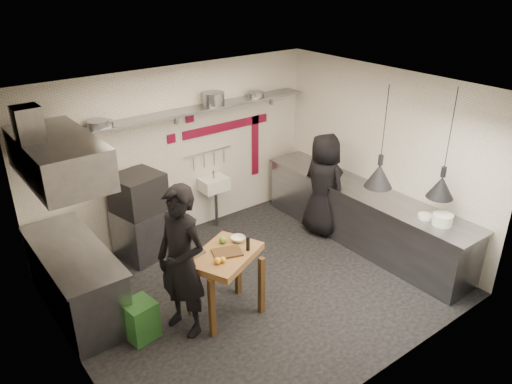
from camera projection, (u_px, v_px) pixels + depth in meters
floor at (257, 288)px, 7.07m from camera, size 5.00×5.00×0.00m
ceiling at (257, 93)px, 5.88m from camera, size 5.00×5.00×0.00m
wall_back at (178, 154)px, 7.99m from camera, size 5.00×0.04×2.80m
wall_front at (386, 272)px, 4.97m from camera, size 5.00×0.04×2.80m
wall_left at (64, 264)px, 5.10m from camera, size 0.04×4.20×2.80m
wall_right at (383, 157)px, 7.85m from camera, size 0.04×4.20×2.80m
red_band_horiz at (227, 126)px, 8.38m from camera, size 1.70×0.02×0.14m
red_band_vert at (255, 146)px, 8.91m from camera, size 0.14×0.02×1.10m
red_tile_a at (190, 118)px, 7.88m from camera, size 0.14×0.02×0.14m
red_tile_b at (171, 139)px, 7.80m from camera, size 0.14×0.02×0.14m
back_shelf at (180, 113)px, 7.55m from camera, size 4.60×0.34×0.04m
shelf_bracket_left at (50, 142)px, 6.66m from camera, size 0.04×0.06×0.24m
shelf_bracket_mid at (176, 117)px, 7.70m from camera, size 0.04×0.06×0.24m
shelf_bracket_right at (271, 98)px, 8.75m from camera, size 0.04×0.06×0.24m
pan_far_left at (98, 124)px, 6.82m from camera, size 0.37×0.37×0.09m
pan_mid_left at (104, 123)px, 6.87m from camera, size 0.32×0.32×0.07m
stock_pot at (214, 99)px, 7.84m from camera, size 0.41×0.41×0.20m
pan_right at (256, 94)px, 8.32m from camera, size 0.36×0.36×0.08m
oven_stand at (143, 232)px, 7.72m from camera, size 0.86×0.81×0.80m
combi_oven at (138, 193)px, 7.38m from camera, size 0.79×0.75×0.58m
oven_door at (147, 198)px, 7.23m from camera, size 0.49×0.14×0.46m
oven_glass at (147, 199)px, 7.18m from camera, size 0.38×0.10×0.34m
hand_sink at (214, 184)px, 8.43m from camera, size 0.46×0.34×0.22m
sink_tap at (214, 174)px, 8.35m from camera, size 0.03×0.03×0.14m
sink_drain at (216, 208)px, 8.58m from camera, size 0.06×0.06×0.66m
utensil_rail at (208, 152)px, 8.30m from camera, size 0.90×0.02×0.02m
counter_right at (362, 217)px, 8.06m from camera, size 0.70×3.80×0.90m
counter_right_top at (365, 191)px, 7.87m from camera, size 0.76×3.90×0.03m
plate_stack at (443, 219)px, 6.81m from camera, size 0.35×0.35×0.15m
small_bowl_right at (425, 216)px, 7.00m from camera, size 0.22×0.22×0.05m
counter_left at (76, 281)px, 6.45m from camera, size 0.70×1.90×0.90m
counter_left_top at (71, 250)px, 6.26m from camera, size 0.76×2.00×0.03m
extractor_hood at (58, 158)px, 5.76m from camera, size 0.78×1.60×0.50m
hood_duct at (29, 129)px, 5.45m from camera, size 0.28×0.28×0.50m
green_bin at (140, 320)px, 6.07m from camera, size 0.40×0.40×0.50m
prep_table at (226, 284)px, 6.39m from camera, size 1.10×0.96×0.92m
cutting_board at (227, 252)px, 6.18m from camera, size 0.42×0.35×0.02m
pepper_mill at (248, 243)px, 6.21m from camera, size 0.06×0.06×0.20m
lemon_a at (217, 261)px, 5.96m from camera, size 0.10×0.10×0.09m
lemon_b at (223, 260)px, 5.99m from camera, size 0.09×0.09×0.07m
veg_ball at (223, 240)px, 6.39m from camera, size 0.13×0.13×0.10m
steel_tray at (197, 253)px, 6.16m from camera, size 0.21×0.16×0.03m
bowl at (238, 239)px, 6.45m from camera, size 0.22×0.22×0.06m
heat_lamp_near at (383, 138)px, 6.58m from camera, size 0.39×0.39×1.42m
heat_lamp_far at (448, 145)px, 6.49m from camera, size 0.37×0.37×1.52m
chef_left at (182, 262)px, 5.90m from camera, size 0.65×0.82×1.96m
chef_right at (324, 185)px, 8.17m from camera, size 0.61×0.89×1.74m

